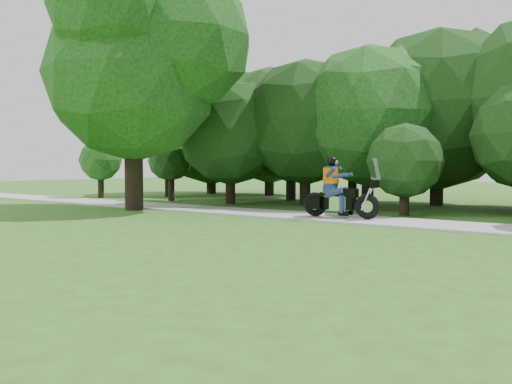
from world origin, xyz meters
The scene contains 5 objects.
ground centered at (0.00, 0.00, 0.00)m, with size 100.00×100.00×0.00m, color #325919.
walkway centered at (0.00, 8.00, 0.03)m, with size 60.00×2.20×0.06m, color #A2A29D.
tree_line centered at (0.68, 14.69, 3.72)m, with size 39.32×12.08×7.74m.
big_tree_west centered at (-10.54, 6.85, 5.76)m, with size 8.64×6.56×9.96m.
touring_motorcycle centered at (-2.83, 7.91, 0.75)m, with size 2.48×0.82×1.89m.
Camera 1 is at (4.12, -6.00, 1.66)m, focal length 35.00 mm.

